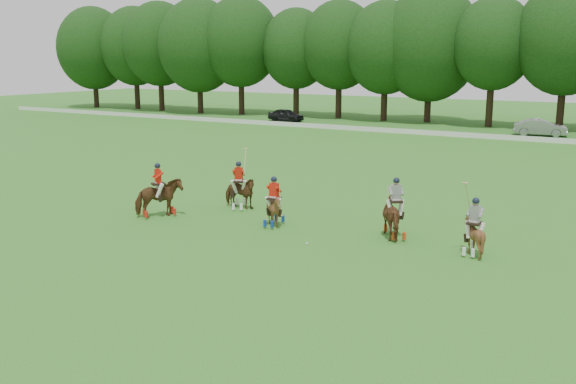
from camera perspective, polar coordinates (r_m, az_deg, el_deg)
The scene contains 11 objects.
ground at distance 25.07m, azimuth -9.13°, elevation -4.33°, with size 180.00×180.00×0.00m, color #2D6B1E.
tree_line at distance 68.23m, azimuth 18.06°, elevation 12.42°, with size 117.98×14.32×14.75m.
boundary_rail at distance 58.92m, azimuth 15.14°, elevation 4.94°, with size 120.00×0.10×0.44m, color white.
car_left at distance 71.16m, azimuth -0.18°, elevation 6.87°, with size 1.65×4.10×1.40m, color black.
car_mid at distance 62.02m, azimuth 21.53°, elevation 5.35°, with size 1.59×4.57×1.51m, color gray.
polo_red_a at distance 28.84m, azimuth -11.42°, elevation -0.47°, with size 1.92×2.20×2.41m.
polo_red_b at distance 29.90m, azimuth -4.38°, elevation -0.01°, with size 1.91×1.81×2.77m.
polo_red_c at distance 26.73m, azimuth -1.25°, elevation -1.51°, with size 1.21×1.33×2.11m.
polo_stripe_a at distance 25.40m, azimuth 9.51°, elevation -2.09°, with size 1.93×2.15×2.39m.
polo_stripe_b at distance 23.84m, azimuth 16.19°, elevation -3.68°, with size 1.16×1.29×2.63m.
polo_ball at distance 24.28m, azimuth 1.70°, elevation -4.61°, with size 0.09×0.09×0.09m, color white.
Camera 1 is at (15.49, -18.45, 6.94)m, focal length 40.00 mm.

